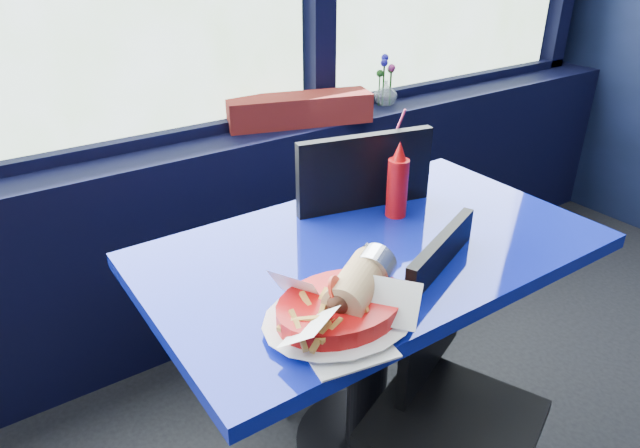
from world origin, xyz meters
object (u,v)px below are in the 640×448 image
(flower_vase, at_px, (386,90))
(soda_cup, at_px, (388,175))
(chair_near_front, at_px, (445,379))
(food_basket, at_px, (343,304))
(near_table, at_px, (371,300))
(chair_near_back, at_px, (332,247))
(ketchup_bottle, at_px, (397,184))
(planter_box, at_px, (299,110))

(flower_vase, height_order, soda_cup, soda_cup)
(chair_near_front, distance_m, food_basket, 0.42)
(chair_near_front, distance_m, soda_cup, 0.63)
(near_table, xyz_separation_m, soda_cup, (0.23, 0.22, 0.25))
(near_table, relative_size, soda_cup, 4.31)
(near_table, xyz_separation_m, chair_near_back, (0.09, 0.32, -0.01))
(flower_vase, xyz_separation_m, ketchup_bottle, (-0.61, -0.77, -0.02))
(chair_near_front, bearing_deg, ketchup_bottle, 46.92)
(near_table, bearing_deg, ketchup_bottle, 31.43)
(planter_box, distance_m, flower_vase, 0.46)
(near_table, distance_m, ketchup_bottle, 0.34)
(chair_near_front, relative_size, food_basket, 2.50)
(planter_box, bearing_deg, ketchup_bottle, -84.19)
(near_table, distance_m, food_basket, 0.41)
(planter_box, xyz_separation_m, ketchup_bottle, (-0.15, -0.76, -0.01))
(planter_box, distance_m, soda_cup, 0.64)
(planter_box, height_order, ketchup_bottle, ketchup_bottle)
(food_basket, bearing_deg, soda_cup, 33.91)
(food_basket, height_order, ketchup_bottle, ketchup_bottle)
(chair_near_back, bearing_deg, planter_box, -99.59)
(planter_box, bearing_deg, chair_near_front, -87.23)
(chair_near_front, distance_m, planter_box, 1.23)
(chair_near_back, relative_size, ketchup_bottle, 4.31)
(chair_near_front, height_order, ketchup_bottle, ketchup_bottle)
(planter_box, bearing_deg, food_basket, -101.03)
(near_table, xyz_separation_m, food_basket, (-0.26, -0.22, 0.22))
(chair_near_back, distance_m, planter_box, 0.65)
(ketchup_bottle, bearing_deg, chair_near_front, -110.35)
(flower_vase, distance_m, ketchup_bottle, 0.98)
(planter_box, relative_size, flower_vase, 2.63)
(chair_near_front, height_order, chair_near_back, chair_near_back)
(near_table, height_order, ketchup_bottle, ketchup_bottle)
(flower_vase, height_order, ketchup_bottle, flower_vase)
(chair_near_front, bearing_deg, near_table, 71.41)
(chair_near_back, height_order, planter_box, chair_near_back)
(chair_near_front, xyz_separation_m, soda_cup, (0.21, 0.50, 0.34))
(ketchup_bottle, xyz_separation_m, soda_cup, (0.07, 0.12, -0.03))
(ketchup_bottle, bearing_deg, soda_cup, 60.21)
(chair_near_back, relative_size, flower_vase, 4.50)
(food_basket, bearing_deg, ketchup_bottle, 29.10)
(flower_vase, xyz_separation_m, food_basket, (-1.03, -1.08, -0.07))
(chair_near_front, bearing_deg, food_basket, 144.97)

